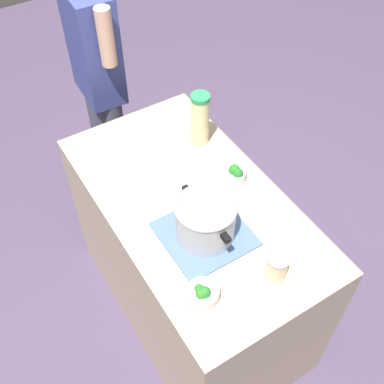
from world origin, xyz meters
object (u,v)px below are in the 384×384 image
(broccoli_bowl_front, at_px, (203,294))
(broccoli_bowl_center, at_px, (234,174))
(mason_jar, at_px, (277,267))
(person_cook, at_px, (99,80))
(cooking_pot, at_px, (205,220))
(lemonade_pitcher, at_px, (200,119))

(broccoli_bowl_front, distance_m, broccoli_bowl_center, 0.62)
(mason_jar, height_order, person_cook, person_cook)
(person_cook, bearing_deg, mason_jar, -178.89)
(cooking_pot, xyz_separation_m, person_cook, (1.25, -0.09, -0.13))
(mason_jar, relative_size, broccoli_bowl_center, 1.00)
(person_cook, bearing_deg, broccoli_bowl_center, -169.95)
(broccoli_bowl_front, bearing_deg, broccoli_bowl_center, -45.84)
(person_cook, bearing_deg, cooking_pot, 175.77)
(lemonade_pitcher, relative_size, mason_jar, 2.38)
(lemonade_pitcher, xyz_separation_m, broccoli_bowl_center, (-0.29, 0.00, -0.11))
(broccoli_bowl_front, height_order, person_cook, person_cook)
(broccoli_bowl_center, distance_m, person_cook, 1.07)
(cooking_pot, relative_size, broccoli_bowl_center, 2.75)
(cooking_pot, bearing_deg, broccoli_bowl_center, -55.52)
(mason_jar, xyz_separation_m, person_cook, (1.55, 0.03, -0.09))
(lemonade_pitcher, bearing_deg, person_cook, 14.03)
(person_cook, bearing_deg, broccoli_bowl_front, 170.26)
(cooking_pot, distance_m, broccoli_bowl_front, 0.30)
(cooking_pot, bearing_deg, broccoli_bowl_front, 145.59)
(broccoli_bowl_front, xyz_separation_m, broccoli_bowl_center, (0.43, -0.44, 0.00))
(cooking_pot, xyz_separation_m, broccoli_bowl_center, (0.19, -0.28, -0.07))
(cooking_pot, height_order, person_cook, person_cook)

